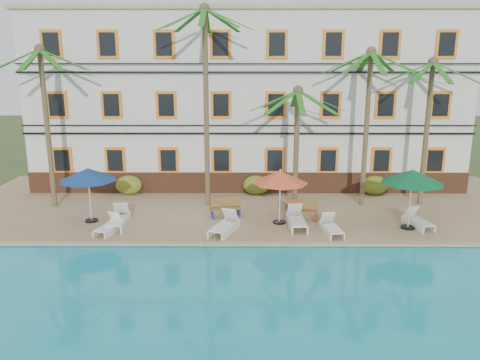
{
  "coord_description": "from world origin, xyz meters",
  "views": [
    {
      "loc": [
        -0.36,
        -18.86,
        7.48
      ],
      "look_at": [
        -0.45,
        3.0,
        2.0
      ],
      "focal_mm": 35.0,
      "sensor_mm": 36.0,
      "label": 1
    }
  ],
  "objects_px": {
    "lounger_a": "(109,226)",
    "bench_left": "(225,207)",
    "umbrella_green": "(412,177)",
    "pool_ladder": "(208,245)",
    "lounger_f": "(418,221)",
    "umbrella_blue": "(88,175)",
    "lounger_b": "(119,219)",
    "palm_c": "(297,128)",
    "lounger_c": "(225,225)",
    "lounger_e": "(331,227)",
    "palm_a": "(45,105)",
    "lounger_d": "(296,220)",
    "bench_right": "(302,210)",
    "palm_b": "(206,83)",
    "palm_e": "(429,111)",
    "umbrella_red": "(280,177)",
    "palm_d": "(368,105)"
  },
  "relations": [
    {
      "from": "umbrella_green",
      "to": "lounger_f",
      "type": "height_order",
      "value": "umbrella_green"
    },
    {
      "from": "palm_c",
      "to": "lounger_a",
      "type": "height_order",
      "value": "palm_c"
    },
    {
      "from": "lounger_f",
      "to": "lounger_c",
      "type": "bearing_deg",
      "value": -174.79
    },
    {
      "from": "lounger_c",
      "to": "lounger_e",
      "type": "bearing_deg",
      "value": -1.54
    },
    {
      "from": "umbrella_green",
      "to": "lounger_a",
      "type": "distance_m",
      "value": 13.49
    },
    {
      "from": "lounger_a",
      "to": "lounger_c",
      "type": "relative_size",
      "value": 0.85
    },
    {
      "from": "lounger_d",
      "to": "lounger_e",
      "type": "bearing_deg",
      "value": -30.96
    },
    {
      "from": "umbrella_blue",
      "to": "lounger_b",
      "type": "relative_size",
      "value": 1.27
    },
    {
      "from": "palm_a",
      "to": "umbrella_green",
      "type": "bearing_deg",
      "value": -10.8
    },
    {
      "from": "lounger_a",
      "to": "bench_left",
      "type": "height_order",
      "value": "bench_left"
    },
    {
      "from": "palm_d",
      "to": "umbrella_red",
      "type": "bearing_deg",
      "value": -146.98
    },
    {
      "from": "lounger_c",
      "to": "pool_ladder",
      "type": "xyz_separation_m",
      "value": [
        -0.6,
        -1.54,
        -0.31
      ]
    },
    {
      "from": "umbrella_red",
      "to": "umbrella_green",
      "type": "relative_size",
      "value": 0.92
    },
    {
      "from": "palm_a",
      "to": "umbrella_blue",
      "type": "relative_size",
      "value": 3.08
    },
    {
      "from": "palm_c",
      "to": "lounger_e",
      "type": "height_order",
      "value": "palm_c"
    },
    {
      "from": "lounger_c",
      "to": "umbrella_green",
      "type": "bearing_deg",
      "value": 3.69
    },
    {
      "from": "palm_d",
      "to": "bench_left",
      "type": "xyz_separation_m",
      "value": [
        -7.1,
        -2.01,
        -4.7
      ]
    },
    {
      "from": "lounger_a",
      "to": "bench_left",
      "type": "bearing_deg",
      "value": 23.15
    },
    {
      "from": "bench_left",
      "to": "pool_ladder",
      "type": "height_order",
      "value": "bench_left"
    },
    {
      "from": "palm_d",
      "to": "bench_right",
      "type": "relative_size",
      "value": 5.13
    },
    {
      "from": "lounger_a",
      "to": "lounger_b",
      "type": "height_order",
      "value": "lounger_b"
    },
    {
      "from": "bench_left",
      "to": "lounger_d",
      "type": "bearing_deg",
      "value": -23.82
    },
    {
      "from": "lounger_b",
      "to": "bench_right",
      "type": "bearing_deg",
      "value": 6.72
    },
    {
      "from": "lounger_a",
      "to": "pool_ladder",
      "type": "height_order",
      "value": "lounger_a"
    },
    {
      "from": "palm_a",
      "to": "lounger_f",
      "type": "bearing_deg",
      "value": -9.66
    },
    {
      "from": "bench_left",
      "to": "lounger_f",
      "type": "bearing_deg",
      "value": -8.87
    },
    {
      "from": "lounger_b",
      "to": "palm_c",
      "type": "bearing_deg",
      "value": 17.97
    },
    {
      "from": "bench_right",
      "to": "lounger_b",
      "type": "bearing_deg",
      "value": -173.28
    },
    {
      "from": "lounger_c",
      "to": "palm_c",
      "type": "bearing_deg",
      "value": 45.12
    },
    {
      "from": "umbrella_red",
      "to": "bench_right",
      "type": "height_order",
      "value": "umbrella_red"
    },
    {
      "from": "lounger_d",
      "to": "lounger_c",
      "type": "bearing_deg",
      "value": -167.39
    },
    {
      "from": "umbrella_green",
      "to": "lounger_b",
      "type": "distance_m",
      "value": 13.26
    },
    {
      "from": "palm_b",
      "to": "lounger_b",
      "type": "distance_m",
      "value": 7.81
    },
    {
      "from": "palm_e",
      "to": "lounger_b",
      "type": "relative_size",
      "value": 3.63
    },
    {
      "from": "palm_c",
      "to": "umbrella_red",
      "type": "distance_m",
      "value": 3.11
    },
    {
      "from": "palm_b",
      "to": "palm_e",
      "type": "bearing_deg",
      "value": 1.3
    },
    {
      "from": "umbrella_red",
      "to": "lounger_d",
      "type": "distance_m",
      "value": 2.07
    },
    {
      "from": "umbrella_green",
      "to": "lounger_a",
      "type": "bearing_deg",
      "value": -177.82
    },
    {
      "from": "lounger_f",
      "to": "lounger_a",
      "type": "bearing_deg",
      "value": -176.8
    },
    {
      "from": "lounger_b",
      "to": "lounger_f",
      "type": "bearing_deg",
      "value": 0.1
    },
    {
      "from": "palm_d",
      "to": "lounger_e",
      "type": "height_order",
      "value": "palm_d"
    },
    {
      "from": "palm_b",
      "to": "umbrella_green",
      "type": "distance_m",
      "value": 10.65
    },
    {
      "from": "palm_c",
      "to": "lounger_e",
      "type": "relative_size",
      "value": 3.36
    },
    {
      "from": "palm_c",
      "to": "bench_right",
      "type": "distance_m",
      "value": 4.02
    },
    {
      "from": "lounger_c",
      "to": "bench_right",
      "type": "bearing_deg",
      "value": 26.21
    },
    {
      "from": "lounger_f",
      "to": "pool_ladder",
      "type": "xyz_separation_m",
      "value": [
        -9.36,
        -2.34,
        -0.27
      ]
    },
    {
      "from": "palm_a",
      "to": "palm_e",
      "type": "distance_m",
      "value": 19.13
    },
    {
      "from": "umbrella_green",
      "to": "pool_ladder",
      "type": "distance_m",
      "value": 9.39
    },
    {
      "from": "palm_a",
      "to": "lounger_a",
      "type": "bearing_deg",
      "value": -44.25
    },
    {
      "from": "palm_c",
      "to": "lounger_a",
      "type": "distance_m",
      "value": 9.97
    }
  ]
}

